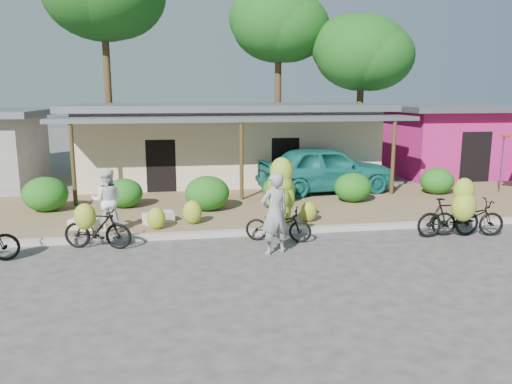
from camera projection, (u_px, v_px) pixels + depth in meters
ground at (278, 257)px, 11.70m from camera, size 100.00×100.00×0.00m
sidewalk at (246, 208)px, 16.52m from camera, size 60.00×6.00×0.12m
curb at (263, 232)px, 13.62m from camera, size 60.00×0.25×0.15m
shop_main at (226, 141)px, 21.94m from camera, size 13.00×8.50×3.35m
shop_pink at (446, 139)px, 23.73m from camera, size 6.00×6.00×3.25m
tree_center_right at (275, 23)px, 26.86m from camera, size 5.19×5.07×9.49m
tree_near_right at (358, 51)px, 25.88m from camera, size 5.00×4.87×7.83m
hedge_0 at (45, 194)px, 15.73m from camera, size 1.41×1.26×1.10m
hedge_1 at (124, 193)px, 16.25m from camera, size 1.22×1.10×0.95m
hedge_2 at (207, 193)px, 15.85m from camera, size 1.42×1.28×1.11m
hedge_3 at (279, 189)px, 17.08m from camera, size 1.15×1.03×0.89m
hedge_4 at (353, 187)px, 17.13m from camera, size 1.29×1.16×1.00m
hedge_5 at (437, 181)px, 18.49m from camera, size 1.25×1.12×0.97m
bike_left at (96, 227)px, 12.18m from camera, size 1.78×1.29×1.29m
bike_center at (280, 207)px, 13.09m from camera, size 1.82×1.38×2.14m
bike_right at (453, 212)px, 13.08m from camera, size 1.78×1.17×1.70m
bike_far_right at (468, 218)px, 13.41m from camera, size 2.01×1.00×1.01m
loose_banana_a at (156, 218)px, 13.64m from camera, size 0.49×0.42×0.62m
loose_banana_b at (192, 212)px, 14.20m from camera, size 0.55×0.47×0.69m
loose_banana_c at (309, 212)px, 14.46m from camera, size 0.47×0.40×0.59m
sack_near at (158, 217)px, 14.39m from camera, size 0.94×0.70×0.30m
sack_far at (84, 224)px, 13.68m from camera, size 0.83×0.61×0.28m
vendor at (275, 213)px, 11.81m from camera, size 0.83×0.67×1.98m
bystander at (107, 200)px, 13.35m from camera, size 0.84×0.66×1.71m
teal_van at (326, 169)px, 18.82m from camera, size 5.33×2.52×1.76m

